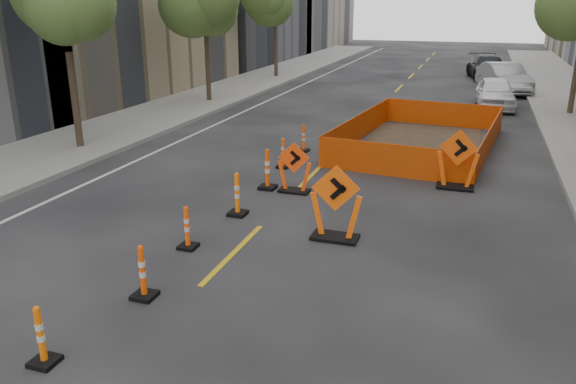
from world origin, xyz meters
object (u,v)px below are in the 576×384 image
(channelizer_4, at_px, (187,227))
(channelizer_7, at_px, (283,153))
(channelizer_5, at_px, (237,194))
(parked_car_far, at_px, (488,67))
(parked_car_near, at_px, (495,93))
(channelizer_2, at_px, (41,335))
(chevron_sign_center, at_px, (336,203))
(chevron_sign_right, at_px, (458,159))
(parked_car_mid, at_px, (504,78))
(channelizer_3, at_px, (142,272))
(chevron_sign_left, at_px, (294,167))
(channelizer_6, at_px, (267,169))
(channelizer_8, at_px, (304,138))

(channelizer_4, distance_m, channelizer_7, 6.26)
(channelizer_5, bearing_deg, parked_car_far, 78.56)
(parked_car_near, bearing_deg, channelizer_2, -108.60)
(chevron_sign_center, height_order, parked_car_near, chevron_sign_center)
(channelizer_7, height_order, parked_car_near, parked_car_near)
(channelizer_5, bearing_deg, chevron_sign_right, 37.73)
(parked_car_near, height_order, parked_car_mid, parked_car_mid)
(channelizer_7, bearing_deg, channelizer_5, -86.03)
(channelizer_2, distance_m, channelizer_3, 2.11)
(chevron_sign_center, bearing_deg, parked_car_mid, 67.64)
(chevron_sign_left, xyz_separation_m, chevron_sign_center, (1.81, -2.72, 0.15))
(channelizer_3, height_order, channelizer_4, channelizer_3)
(chevron_sign_right, relative_size, parked_car_mid, 0.34)
(channelizer_5, height_order, channelizer_7, channelizer_5)
(channelizer_6, height_order, chevron_sign_center, chevron_sign_center)
(channelizer_5, distance_m, chevron_sign_right, 6.15)
(channelizer_4, height_order, parked_car_near, parked_car_near)
(channelizer_6, relative_size, chevron_sign_right, 0.68)
(channelizer_7, distance_m, parked_car_far, 24.50)
(channelizer_2, distance_m, channelizer_4, 4.17)
(channelizer_3, distance_m, channelizer_4, 2.10)
(channelizer_8, height_order, parked_car_near, parked_car_near)
(parked_car_near, bearing_deg, chevron_sign_left, -112.82)
(chevron_sign_center, xyz_separation_m, parked_car_near, (3.43, 17.72, -0.11))
(channelizer_4, distance_m, parked_car_mid, 25.25)
(channelizer_2, height_order, chevron_sign_right, chevron_sign_right)
(channelizer_8, bearing_deg, channelizer_2, -90.00)
(channelizer_6, distance_m, parked_car_near, 16.14)
(channelizer_7, xyz_separation_m, chevron_sign_right, (5.15, -0.41, 0.36))
(channelizer_5, xyz_separation_m, parked_car_mid, (6.50, 22.25, 0.28))
(chevron_sign_left, bearing_deg, chevron_sign_right, 14.00)
(parked_car_mid, bearing_deg, channelizer_4, -123.04)
(channelizer_8, height_order, parked_car_far, parked_car_far)
(channelizer_4, distance_m, channelizer_5, 2.10)
(channelizer_2, xyz_separation_m, chevron_sign_right, (5.13, 10.02, 0.37))
(parked_car_far, bearing_deg, channelizer_4, -110.97)
(channelizer_2, xyz_separation_m, channelizer_7, (-0.02, 10.43, 0.01))
(parked_car_near, bearing_deg, channelizer_6, -115.43)
(parked_car_near, bearing_deg, channelizer_3, -109.21)
(parked_car_mid, distance_m, parked_car_far, 5.76)
(channelizer_4, height_order, chevron_sign_left, chevron_sign_left)
(channelizer_3, bearing_deg, channelizer_7, 92.31)
(channelizer_3, distance_m, parked_car_far, 32.60)
(channelizer_4, bearing_deg, chevron_sign_center, 27.15)
(chevron_sign_left, distance_m, chevron_sign_right, 4.44)
(channelizer_8, xyz_separation_m, parked_car_near, (6.27, 10.80, 0.26))
(channelizer_5, relative_size, chevron_sign_left, 0.77)
(chevron_sign_center, height_order, parked_car_far, chevron_sign_center)
(channelizer_3, xyz_separation_m, channelizer_6, (-0.06, 6.26, 0.07))
(channelizer_4, bearing_deg, parked_car_near, 72.01)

